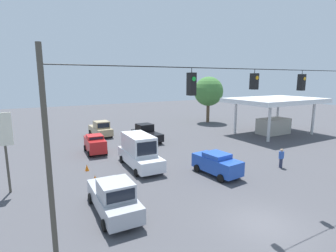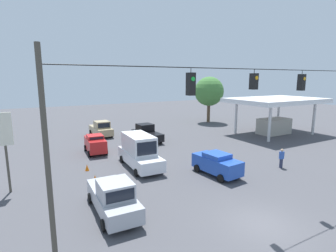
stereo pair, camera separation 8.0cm
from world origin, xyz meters
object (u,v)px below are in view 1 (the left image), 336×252
(traffic_cone_second, at_px, (106,194))
(overhead_signal_span, at_px, (252,120))
(pickup_truck_silver_parked_shoulder, at_px, (114,197))
(pickup_truck_black_oncoming_deep, at_px, (146,133))
(sedan_blue_crossing_near, at_px, (217,163))
(gas_station, at_px, (275,108))
(sedan_red_withflow_far, at_px, (95,144))
(traffic_cone_nearest, at_px, (119,211))
(tree_horizon_left, at_px, (208,92))
(pickup_truck_tan_withflow_deep, at_px, (101,129))
(traffic_cone_fourth, at_px, (87,168))
(pedestrian, at_px, (281,158))
(box_truck_white_withflow_mid, at_px, (139,151))
(traffic_cone_third, at_px, (95,179))

(traffic_cone_second, bearing_deg, overhead_signal_span, 136.67)
(pickup_truck_silver_parked_shoulder, bearing_deg, pickup_truck_black_oncoming_deep, -120.65)
(sedan_blue_crossing_near, distance_m, gas_station, 19.70)
(sedan_red_withflow_far, bearing_deg, traffic_cone_nearest, 81.44)
(tree_horizon_left, bearing_deg, pickup_truck_silver_parked_shoulder, 43.07)
(pickup_truck_tan_withflow_deep, xyz_separation_m, pickup_truck_silver_parked_shoulder, (4.91, 21.16, 0.00))
(sedan_blue_crossing_near, relative_size, tree_horizon_left, 0.54)
(sedan_red_withflow_far, bearing_deg, traffic_cone_fourth, 68.79)
(pickup_truck_black_oncoming_deep, bearing_deg, pedestrian, 112.74)
(pickup_truck_black_oncoming_deep, relative_size, pickup_truck_silver_parked_shoulder, 0.95)
(pickup_truck_silver_parked_shoulder, xyz_separation_m, box_truck_white_withflow_mid, (-4.55, -6.87, 0.45))
(pedestrian, distance_m, tree_horizon_left, 24.99)
(box_truck_white_withflow_mid, xyz_separation_m, pedestrian, (-10.82, 6.35, -0.56))
(pickup_truck_tan_withflow_deep, distance_m, pickup_truck_black_oncoming_deep, 7.13)
(sedan_red_withflow_far, bearing_deg, traffic_cone_third, 75.92)
(overhead_signal_span, bearing_deg, pedestrian, -152.98)
(pickup_truck_silver_parked_shoulder, distance_m, pedestrian, 15.38)
(overhead_signal_span, bearing_deg, traffic_cone_second, -43.33)
(box_truck_white_withflow_mid, relative_size, traffic_cone_third, 11.10)
(pickup_truck_silver_parked_shoulder, relative_size, sedan_red_withflow_far, 1.36)
(pickup_truck_tan_withflow_deep, relative_size, traffic_cone_third, 9.16)
(traffic_cone_fourth, bearing_deg, traffic_cone_second, 89.35)
(traffic_cone_nearest, distance_m, tree_horizon_left, 34.59)
(sedan_red_withflow_far, bearing_deg, sedan_blue_crossing_near, 122.19)
(traffic_cone_fourth, xyz_separation_m, tree_horizon_left, (-24.62, -15.12, 5.21))
(overhead_signal_span, xyz_separation_m, gas_station, (-20.11, -14.56, -1.85))
(pedestrian, height_order, tree_horizon_left, tree_horizon_left)
(overhead_signal_span, xyz_separation_m, pickup_truck_black_oncoming_deep, (-2.50, -19.34, -4.58))
(sedan_blue_crossing_near, xyz_separation_m, pedestrian, (-6.10, 1.42, -0.09))
(box_truck_white_withflow_mid, bearing_deg, traffic_cone_nearest, 58.91)
(overhead_signal_span, xyz_separation_m, pickup_truck_silver_parked_shoulder, (6.63, -3.93, -4.58))
(traffic_cone_fourth, bearing_deg, gas_station, -174.49)
(traffic_cone_third, relative_size, pedestrian, 0.33)
(sedan_red_withflow_far, height_order, traffic_cone_nearest, sedan_red_withflow_far)
(pickup_truck_tan_withflow_deep, distance_m, sedan_red_withflow_far, 8.41)
(pedestrian, xyz_separation_m, tree_horizon_left, (-9.44, -22.67, 4.63))
(sedan_blue_crossing_near, bearing_deg, traffic_cone_second, -1.61)
(pickup_truck_tan_withflow_deep, relative_size, sedan_red_withflow_far, 1.30)
(pickup_truck_black_oncoming_deep, height_order, traffic_cone_nearest, pickup_truck_black_oncoming_deep)
(sedan_blue_crossing_near, height_order, tree_horizon_left, tree_horizon_left)
(pickup_truck_tan_withflow_deep, xyz_separation_m, traffic_cone_second, (4.79, 18.96, -0.69))
(traffic_cone_fourth, bearing_deg, traffic_cone_nearest, 89.56)
(pickup_truck_black_oncoming_deep, height_order, traffic_cone_fourth, pickup_truck_black_oncoming_deep)
(traffic_cone_fourth, bearing_deg, overhead_signal_span, 118.21)
(traffic_cone_nearest, bearing_deg, traffic_cone_third, -90.56)
(overhead_signal_span, relative_size, pickup_truck_tan_withflow_deep, 3.97)
(pickup_truck_black_oncoming_deep, height_order, gas_station, gas_station)
(pickup_truck_tan_withflow_deep, distance_m, traffic_cone_third, 16.64)
(pickup_truck_silver_parked_shoulder, distance_m, traffic_cone_second, 2.31)
(sedan_blue_crossing_near, height_order, box_truck_white_withflow_mid, box_truck_white_withflow_mid)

